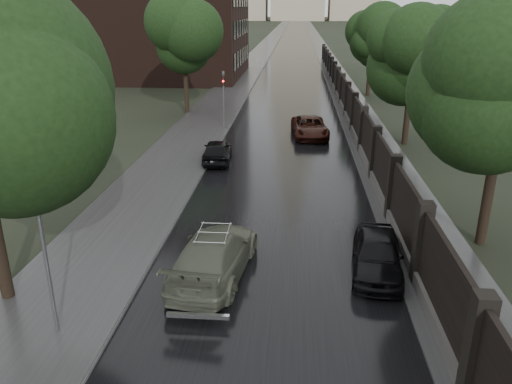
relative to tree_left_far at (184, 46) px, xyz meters
name	(u,v)px	position (x,y,z in m)	size (l,w,h in m)	color
road	(296,28)	(8.00, 160.00, -5.23)	(8.00, 420.00, 0.02)	black
sidewalk_left	(281,28)	(2.00, 160.00, -5.16)	(4.00, 420.00, 0.16)	#2D2D2D
verge_right	(311,28)	(13.50, 160.00, -5.20)	(3.00, 420.00, 0.08)	#2D2D2D
fence_right	(345,99)	(12.60, 2.01, -4.23)	(0.45, 75.72, 2.70)	#383533
tree_left_far	(184,46)	(0.00, 0.00, 0.00)	(4.25, 4.25, 7.39)	black
tree_right_a	(503,108)	(15.50, -22.00, -0.29)	(4.08, 4.08, 7.01)	black
tree_right_b	(413,63)	(15.50, -8.00, -0.29)	(4.08, 4.08, 7.01)	black
tree_right_c	(372,42)	(15.50, 10.00, -0.29)	(4.08, 4.08, 7.01)	black
lamp_post	(43,244)	(2.60, -28.50, -2.57)	(0.25, 0.12, 5.11)	#59595E
traffic_light	(224,95)	(3.70, -5.01, -2.84)	(0.16, 0.32, 4.00)	#59595E
volga_sedan	(214,255)	(6.20, -25.08, -4.51)	(2.06, 5.06, 1.47)	#4F5544
hatchback_left	(217,151)	(4.40, -12.77, -4.61)	(1.50, 3.73, 1.27)	black
car_right_near	(377,254)	(11.40, -24.44, -4.58)	(1.55, 3.86, 1.31)	black
car_right_far	(310,127)	(9.60, -6.70, -4.59)	(2.18, 4.72, 1.31)	black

